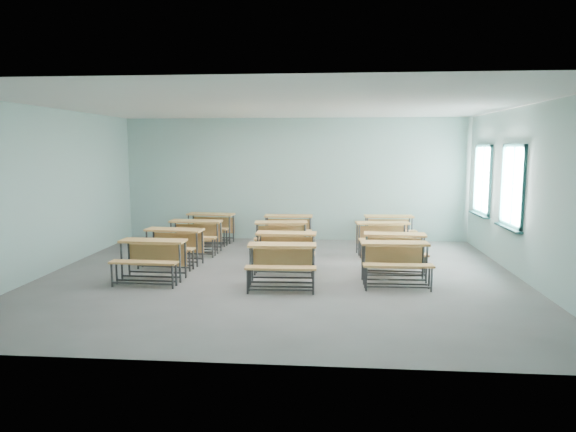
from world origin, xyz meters
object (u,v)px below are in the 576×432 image
object	(u,v)px
desk_unit_r0c2	(395,257)
desk_unit_r1c1	(286,245)
desk_unit_r0c0	(151,254)
desk_unit_r2c2	(383,233)
desk_unit_r3c1	(288,225)
desk_unit_r1c0	(173,241)
desk_unit_r0c1	(282,259)
desk_unit_r2c0	(195,231)
desk_unit_r2c1	(281,233)
desk_unit_r3c2	(389,226)
desk_unit_r3c0	(210,223)
desk_unit_r1c2	(395,247)

from	to	relation	value
desk_unit_r0c2	desk_unit_r1c1	world-z (taller)	same
desk_unit_r0c0	desk_unit_r2c2	bearing A→B (deg)	32.42
desk_unit_r3c1	desk_unit_r1c0	bearing A→B (deg)	-133.48
desk_unit_r0c1	desk_unit_r2c0	distance (m)	3.59
desk_unit_r2c1	desk_unit_r3c1	distance (m)	1.14
desk_unit_r1c0	desk_unit_r3c2	bearing A→B (deg)	34.12
desk_unit_r2c0	desk_unit_r3c2	distance (m)	4.75
desk_unit_r1c0	desk_unit_r3c2	size ratio (longest dim) A/B	1.03
desk_unit_r0c0	desk_unit_r3c1	bearing A→B (deg)	60.60
desk_unit_r0c1	desk_unit_r3c0	distance (m)	4.63
desk_unit_r2c2	desk_unit_r3c2	bearing A→B (deg)	71.26
desk_unit_r1c0	desk_unit_r2c1	distance (m)	2.47
desk_unit_r0c1	desk_unit_r0c0	bearing A→B (deg)	172.89
desk_unit_r3c0	desk_unit_r3c1	distance (m)	2.05
desk_unit_r1c1	desk_unit_r2c1	world-z (taller)	same
desk_unit_r0c1	desk_unit_r2c0	bearing A→B (deg)	127.41
desk_unit_r1c1	desk_unit_r2c1	xyz separation A→B (m)	(-0.24, 1.48, 0.00)
desk_unit_r0c2	desk_unit_r3c1	bearing A→B (deg)	120.39
desk_unit_r2c0	desk_unit_r1c2	bearing A→B (deg)	-16.33
desk_unit_r0c0	desk_unit_r1c1	world-z (taller)	same
desk_unit_r3c0	desk_unit_r3c1	size ratio (longest dim) A/B	1.07
desk_unit_r2c2	desk_unit_r3c0	bearing A→B (deg)	158.69
desk_unit_r1c1	desk_unit_r2c0	world-z (taller)	same
desk_unit_r2c0	desk_unit_r0c2	bearing A→B (deg)	-27.32
desk_unit_r1c0	desk_unit_r3c1	world-z (taller)	same
desk_unit_r1c0	desk_unit_r2c2	size ratio (longest dim) A/B	1.00
desk_unit_r2c0	desk_unit_r3c1	distance (m)	2.36
desk_unit_r3c0	desk_unit_r2c2	bearing A→B (deg)	-8.56
desk_unit_r0c0	desk_unit_r3c2	size ratio (longest dim) A/B	0.98
desk_unit_r2c1	desk_unit_r1c0	bearing A→B (deg)	-155.68
desk_unit_r2c1	desk_unit_r2c2	distance (m)	2.31
desk_unit_r2c1	desk_unit_r0c1	bearing A→B (deg)	-89.76
desk_unit_r1c1	desk_unit_r3c2	distance (m)	3.62
desk_unit_r0c1	desk_unit_r2c2	distance (m)	3.50
desk_unit_r0c2	desk_unit_r1c2	distance (m)	0.96
desk_unit_r0c0	desk_unit_r0c2	size ratio (longest dim) A/B	1.00
desk_unit_r0c0	desk_unit_r0c1	world-z (taller)	same
desk_unit_r1c1	desk_unit_r2c1	bearing A→B (deg)	99.79
desk_unit_r1c0	desk_unit_r3c2	world-z (taller)	same
desk_unit_r1c0	desk_unit_r3c0	bearing A→B (deg)	92.25
desk_unit_r0c0	desk_unit_r1c2	distance (m)	4.65
desk_unit_r1c2	desk_unit_r2c2	bearing A→B (deg)	95.42
desk_unit_r0c0	desk_unit_r2c1	bearing A→B (deg)	51.34
desk_unit_r2c0	desk_unit_r1c0	bearing A→B (deg)	-93.54
desk_unit_r2c0	desk_unit_r3c0	size ratio (longest dim) A/B	0.95
desk_unit_r0c2	desk_unit_r1c1	distance (m)	2.23
desk_unit_r2c1	desk_unit_r3c1	world-z (taller)	same
desk_unit_r0c0	desk_unit_r3c1	xyz separation A→B (m)	(2.20, 3.66, 0.00)
desk_unit_r0c1	desk_unit_r2c2	xyz separation A→B (m)	(2.03, 2.85, 0.00)
desk_unit_r3c0	desk_unit_r3c2	world-z (taller)	same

